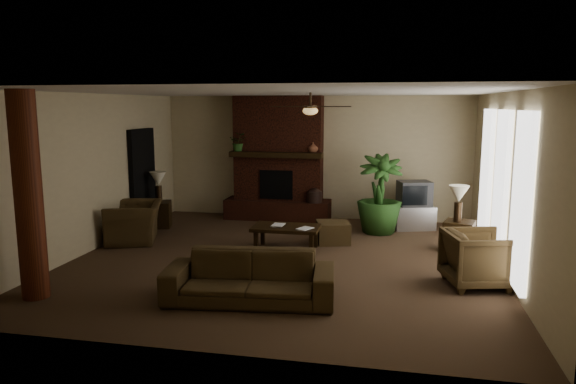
% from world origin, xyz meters
% --- Properties ---
extents(room_shell, '(7.00, 7.00, 7.00)m').
position_xyz_m(room_shell, '(0.00, 0.00, 1.40)').
color(room_shell, '#4D3826').
rests_on(room_shell, ground).
extents(fireplace, '(2.40, 0.70, 2.80)m').
position_xyz_m(fireplace, '(-0.80, 3.22, 1.16)').
color(fireplace, '#411C11').
rests_on(fireplace, ground).
extents(windows, '(0.08, 3.65, 2.35)m').
position_xyz_m(windows, '(3.45, 0.20, 1.35)').
color(windows, white).
rests_on(windows, ground).
extents(log_column, '(0.36, 0.36, 2.80)m').
position_xyz_m(log_column, '(-2.95, -2.40, 1.40)').
color(log_column, '#5F2A17').
rests_on(log_column, ground).
extents(doorway, '(0.10, 1.00, 2.10)m').
position_xyz_m(doorway, '(-3.44, 1.80, 1.05)').
color(doorway, black).
rests_on(doorway, ground).
extents(ceiling_fan, '(1.35, 1.35, 0.37)m').
position_xyz_m(ceiling_fan, '(0.40, 0.30, 2.53)').
color(ceiling_fan, '#312316').
rests_on(ceiling_fan, ceiling).
extents(sofa, '(2.30, 0.89, 0.88)m').
position_xyz_m(sofa, '(-0.04, -1.96, 0.44)').
color(sofa, '#44341D').
rests_on(sofa, ground).
extents(armchair_left, '(1.10, 1.33, 1.00)m').
position_xyz_m(armchair_left, '(-3.06, 0.65, 0.50)').
color(armchair_left, '#44341D').
rests_on(armchair_left, ground).
extents(armchair_right, '(1.00, 1.04, 0.89)m').
position_xyz_m(armchair_right, '(3.03, -0.73, 0.45)').
color(armchair_right, '#44341D').
rests_on(armchair_right, ground).
extents(coffee_table, '(1.20, 0.70, 0.43)m').
position_xyz_m(coffee_table, '(-0.08, 0.65, 0.37)').
color(coffee_table, black).
rests_on(coffee_table, ground).
extents(ottoman, '(0.74, 0.74, 0.40)m').
position_xyz_m(ottoman, '(0.69, 1.29, 0.20)').
color(ottoman, '#44341D').
rests_on(ottoman, ground).
extents(tv_stand, '(0.96, 0.73, 0.50)m').
position_xyz_m(tv_stand, '(2.22, 2.75, 0.25)').
color(tv_stand, '#B3B3B5').
rests_on(tv_stand, ground).
extents(tv, '(0.76, 0.68, 0.52)m').
position_xyz_m(tv, '(2.23, 2.75, 0.76)').
color(tv, '#37383A').
rests_on(tv, tv_stand).
extents(floor_vase, '(0.34, 0.34, 0.77)m').
position_xyz_m(floor_vase, '(0.08, 2.98, 0.43)').
color(floor_vase, black).
rests_on(floor_vase, ground).
extents(floor_plant, '(1.21, 1.76, 0.90)m').
position_xyz_m(floor_plant, '(1.52, 2.27, 0.45)').
color(floor_plant, '#2A5220').
rests_on(floor_plant, ground).
extents(side_table_left, '(0.62, 0.62, 0.55)m').
position_xyz_m(side_table_left, '(-3.13, 1.85, 0.28)').
color(side_table_left, black).
rests_on(side_table_left, ground).
extents(lamp_left, '(0.44, 0.44, 0.65)m').
position_xyz_m(lamp_left, '(-3.10, 1.83, 1.00)').
color(lamp_left, '#312316').
rests_on(lamp_left, side_table_left).
extents(side_table_right, '(0.62, 0.62, 0.55)m').
position_xyz_m(side_table_right, '(2.98, 1.15, 0.28)').
color(side_table_right, black).
rests_on(side_table_right, ground).
extents(lamp_right, '(0.36, 0.36, 0.65)m').
position_xyz_m(lamp_right, '(2.93, 1.09, 1.00)').
color(lamp_right, '#312316').
rests_on(lamp_right, side_table_right).
extents(mantel_plant, '(0.42, 0.46, 0.33)m').
position_xyz_m(mantel_plant, '(-1.66, 2.99, 1.72)').
color(mantel_plant, '#2A5220').
rests_on(mantel_plant, fireplace).
extents(mantel_vase, '(0.27, 0.27, 0.22)m').
position_xyz_m(mantel_vase, '(0.04, 3.00, 1.67)').
color(mantel_vase, brown).
rests_on(mantel_vase, fireplace).
extents(book_a, '(0.22, 0.04, 0.29)m').
position_xyz_m(book_a, '(-0.34, 0.65, 0.57)').
color(book_a, '#999999').
rests_on(book_a, coffee_table).
extents(book_b, '(0.20, 0.12, 0.29)m').
position_xyz_m(book_b, '(0.19, 0.52, 0.58)').
color(book_b, '#999999').
rests_on(book_b, coffee_table).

